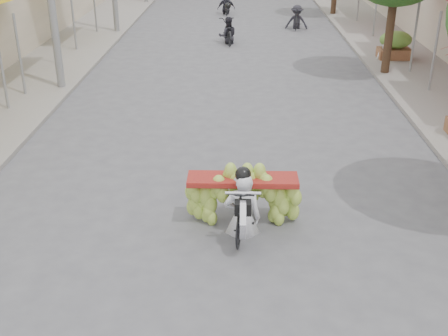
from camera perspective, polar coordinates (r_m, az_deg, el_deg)
sidewalk_left at (r=22.22m, az=-17.96°, el=9.99°), size 4.00×60.00×0.12m
sidewalk_right at (r=22.05m, az=19.47°, el=9.67°), size 4.00×60.00×0.12m
produce_crate_far at (r=22.62m, az=17.01°, el=12.07°), size 1.20×0.88×1.16m
banana_motorbike at (r=9.98m, az=1.91°, el=-2.51°), size 2.20×1.87×2.24m
pedestrian at (r=22.40m, az=16.33°, el=12.57°), size 0.80×0.48×1.60m
bg_motorbike_a at (r=24.78m, az=0.39°, el=14.19°), size 0.90×1.85×1.95m
bg_motorbike_b at (r=28.13m, az=7.44°, el=15.49°), size 1.12×1.92×1.95m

